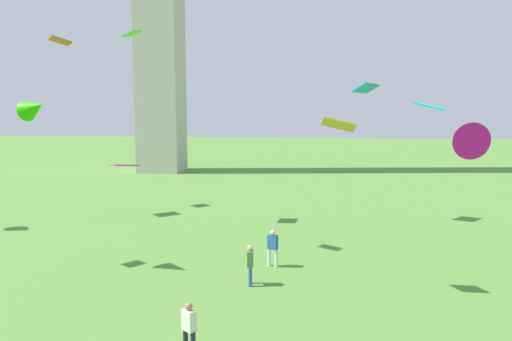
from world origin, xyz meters
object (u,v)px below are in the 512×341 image
kite_flying_4 (430,106)px  person_0 (250,262)px  kite_flying_2 (34,108)px  kite_flying_5 (132,34)px  person_2 (273,246)px  kite_flying_1 (124,165)px  kite_flying_0 (366,88)px  person_1 (189,326)px  kite_flying_6 (60,41)px  kite_flying_11 (463,136)px  kite_flying_8 (339,124)px

kite_flying_4 → person_0: bearing=49.1°
kite_flying_2 → kite_flying_5: bearing=22.4°
person_2 → kite_flying_1: bearing=159.5°
kite_flying_5 → kite_flying_2: bearing=172.4°
kite_flying_1 → kite_flying_4: 20.83m
kite_flying_2 → kite_flying_4: 18.91m
kite_flying_1 → kite_flying_4: (18.95, -7.65, 4.08)m
person_0 → kite_flying_5: size_ratio=1.21×
kite_flying_0 → kite_flying_4: kite_flying_0 is taller
person_1 → kite_flying_6: kite_flying_6 is taller
person_2 → kite_flying_11: (8.08, -1.35, 5.35)m
kite_flying_0 → kite_flying_11: kite_flying_0 is taller
kite_flying_1 → kite_flying_8: kite_flying_8 is taller
kite_flying_4 → kite_flying_5: 18.78m
kite_flying_4 → kite_flying_8: (-4.73, -5.82, -0.72)m
kite_flying_8 → person_2: bearing=-46.4°
kite_flying_1 → kite_flying_6: (-5.56, 2.41, 8.90)m
person_2 → kite_flying_8: bearing=-22.4°
kite_flying_6 → kite_flying_11: 29.46m
kite_flying_11 → kite_flying_2: bearing=-2.5°
kite_flying_4 → kite_flying_0: bearing=-57.6°
person_0 → kite_flying_11: bearing=91.1°
kite_flying_0 → kite_flying_1: (-16.49, -0.27, -5.27)m
kite_flying_5 → kite_flying_1: bearing=35.5°
kite_flying_1 → kite_flying_0: bearing=-40.6°
person_1 → person_2: 9.29m
kite_flying_2 → kite_flying_6: 16.64m
person_0 → kite_flying_8: size_ratio=1.23×
kite_flying_1 → kite_flying_11: bearing=-73.2°
kite_flying_8 → kite_flying_11: 5.45m
person_1 → kite_flying_4: bearing=-89.8°
kite_flying_1 → kite_flying_6: bearing=115.1°
kite_flying_1 → kite_flying_11: (19.43, -11.96, 2.83)m
person_2 → kite_flying_8: size_ratio=1.25×
kite_flying_4 → kite_flying_11: kite_flying_4 is taller
person_2 → kite_flying_6: 24.20m
kite_flying_11 → person_2: bearing=-12.9°
person_2 → kite_flying_1: 15.73m
kite_flying_0 → kite_flying_5: 15.46m
person_1 → kite_flying_0: (6.93, 19.99, 7.83)m
kite_flying_0 → kite_flying_8: size_ratio=1.37×
kite_flying_8 → person_1: bearing=51.9°
kite_flying_1 → kite_flying_2: bearing=-128.7°
person_0 → kite_flying_2: kite_flying_2 is taller
person_1 → kite_flying_4: kite_flying_4 is taller
kite_flying_2 → kite_flying_11: size_ratio=0.75×
kite_flying_4 → kite_flying_8: 7.54m
kite_flying_2 → kite_flying_11: 18.86m
kite_flying_4 → kite_flying_6: size_ratio=0.95×
person_0 → kite_flying_5: 18.20m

